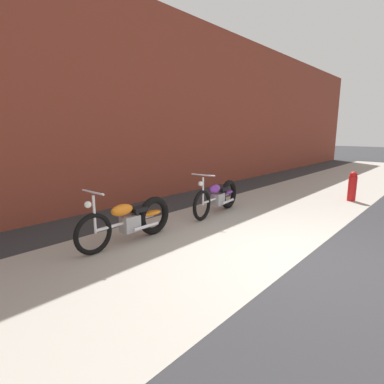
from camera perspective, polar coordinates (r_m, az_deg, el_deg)
The scene contains 6 objects.
ground_plane at distance 5.03m, azimuth 19.65°, elevation -12.10°, with size 80.00×80.00×0.00m, color #2D2D30.
sidewalk_slab at distance 5.84m, azimuth 3.39°, elevation -8.13°, with size 36.00×3.50×0.01m, color #9E998E.
brick_building_wall at distance 8.12m, azimuth -16.72°, elevation 16.02°, with size 36.00×0.50×5.35m, color brown.
motorcycle_orange at distance 5.55m, azimuth -10.88°, elevation -5.07°, with size 2.01×0.58×1.03m.
motorcycle_purple at distance 7.38m, azimuth 5.17°, elevation -0.82°, with size 2.00×0.58×1.03m.
fire_hydrant at distance 9.70m, azimuth 27.80°, elevation 0.98°, with size 0.22×0.22×0.84m.
Camera 1 is at (-4.35, -1.62, 1.94)m, focal length 28.51 mm.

